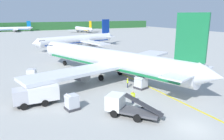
% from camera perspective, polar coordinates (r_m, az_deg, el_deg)
% --- Properties ---
extents(ground, '(240.00, 320.00, 0.20)m').
position_cam_1_polar(ground, '(66.06, -11.55, 3.74)').
color(ground, '#A8A8A3').
extents(distant_treeline, '(216.00, 6.00, 6.10)m').
position_cam_1_polar(distant_treeline, '(178.99, -21.70, 10.51)').
color(distant_treeline, '#28602D').
rests_on(distant_treeline, ground).
extents(airliner_foreground, '(33.82, 40.34, 11.90)m').
position_cam_1_polar(airliner_foreground, '(41.21, -1.22, 2.74)').
color(airliner_foreground, silver).
rests_on(airliner_foreground, ground).
extents(airliner_mid_apron, '(33.89, 28.32, 9.87)m').
position_cam_1_polar(airliner_mid_apron, '(80.67, -8.73, 7.82)').
color(airliner_mid_apron, white).
rests_on(airliner_mid_apron, ground).
extents(airliner_far_taxiway, '(22.65, 27.36, 7.80)m').
position_cam_1_polar(airliner_far_taxiway, '(153.03, -7.44, 10.61)').
color(airliner_far_taxiway, silver).
rests_on(airliner_far_taxiway, ground).
extents(airliner_distant, '(25.77, 21.41, 7.35)m').
position_cam_1_polar(airliner_distant, '(171.51, -24.19, 9.84)').
color(airliner_distant, silver).
rests_on(airliner_distant, ground).
extents(service_truck_baggage, '(5.77, 2.57, 2.53)m').
position_cam_1_polar(service_truck_baggage, '(30.51, -19.20, -6.02)').
color(service_truck_baggage, silver).
rests_on(service_truck_baggage, ground).
extents(service_truck_catering, '(5.64, 6.19, 2.66)m').
position_cam_1_polar(service_truck_catering, '(26.12, 3.13, -9.32)').
color(service_truck_catering, white).
rests_on(service_truck_catering, ground).
extents(cargo_container_near, '(2.24, 2.24, 1.83)m').
position_cam_1_polar(cargo_container_near, '(43.70, -20.24, -0.89)').
color(cargo_container_near, '#333338').
rests_on(cargo_container_near, ground).
extents(cargo_container_mid, '(1.84, 1.84, 2.03)m').
position_cam_1_polar(cargo_container_mid, '(28.08, -10.48, -8.28)').
color(cargo_container_mid, '#333338').
rests_on(cargo_container_mid, ground).
extents(cargo_container_far, '(2.18, 2.18, 2.02)m').
position_cam_1_polar(cargo_container_far, '(35.57, 7.57, -3.31)').
color(cargo_container_far, '#333338').
rests_on(cargo_container_far, ground).
extents(crew_marshaller, '(0.62, 0.29, 1.64)m').
position_cam_1_polar(crew_marshaller, '(41.05, -13.68, -1.19)').
color(crew_marshaller, '#191E33').
rests_on(crew_marshaller, ground).
extents(crew_loader_left, '(0.41, 0.57, 1.65)m').
position_cam_1_polar(crew_loader_left, '(35.75, 4.08, -3.10)').
color(crew_loader_left, '#191E33').
rests_on(crew_loader_left, ground).
extents(crew_loader_right, '(0.42, 0.56, 1.68)m').
position_cam_1_polar(crew_loader_right, '(29.66, 5.50, -6.79)').
color(crew_loader_right, '#191E33').
rests_on(crew_loader_right, ground).
extents(apron_guide_line, '(0.30, 60.00, 0.01)m').
position_cam_1_polar(apron_guide_line, '(39.97, 6.23, -2.72)').
color(apron_guide_line, yellow).
rests_on(apron_guide_line, ground).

